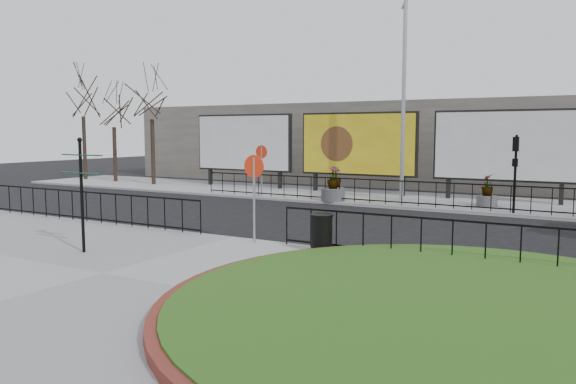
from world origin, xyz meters
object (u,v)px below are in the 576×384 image
Objects in this scene: fingerpost_sign at (81,183)px; planter_c at (487,194)px; planter_a at (335,184)px; planter_b at (333,189)px; litter_bin at (322,233)px; lamp_post at (404,96)px; billboard_mid at (358,144)px.

fingerpost_sign is 16.47m from planter_c.
planter_a is 1.09× the size of planter_c.
planter_b is 6.60m from planter_c.
planter_a is at bearing 92.44° from fingerpost_sign.
lamp_post is at bearing 98.39° from litter_bin.
planter_b is at bearing -85.13° from billboard_mid.
fingerpost_sign is 6.31m from litter_bin.
planter_b is at bearing -150.19° from lamp_post.
planter_c reaches higher than litter_bin.
fingerpost_sign is 13.25m from planter_b.
litter_bin is 12.64m from planter_a.
litter_bin is (4.72, -13.57, -1.98)m from billboard_mid.
lamp_post reaches higher than billboard_mid.
billboard_mid reaches higher than planter_b.
lamp_post is at bearing 0.00° from planter_a.
billboard_mid is 2.74m from planter_a.
litter_bin is at bearing -66.27° from planter_b.
billboard_mid is 6.27× the size of litter_bin.
fingerpost_sign is at bearing -103.85° from lamp_post.
lamp_post reaches higher than planter_a.
lamp_post reaches higher than litter_bin.
planter_c is at bearing -0.28° from lamp_post.
planter_c is at bearing 13.43° from planter_b.
litter_bin is 0.67× the size of planter_a.
lamp_post is 6.84× the size of planter_c.
planter_a is (-5.03, 11.60, 0.10)m from litter_bin.
lamp_post is 15.43m from fingerpost_sign.
planter_c is (3.71, -0.02, -4.19)m from lamp_post.
litter_bin is 0.65× the size of planter_b.
planter_b is (-2.71, -1.55, -4.19)m from lamp_post.
planter_b is at bearing -166.57° from planter_c.
planter_a is 1.67m from planter_b.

